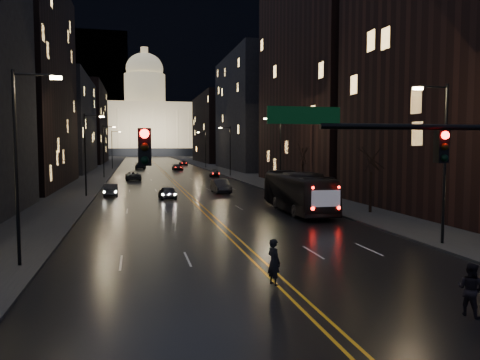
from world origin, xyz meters
TOP-DOWN VIEW (x-y plane):
  - ground at (0.00, 0.00)m, footprint 900.00×900.00m
  - road at (0.00, 130.00)m, footprint 20.00×320.00m
  - sidewalk_left at (-14.00, 130.00)m, footprint 8.00×320.00m
  - sidewalk_right at (14.00, 130.00)m, footprint 8.00×320.00m
  - center_line at (0.00, 130.00)m, footprint 0.62×320.00m
  - building_left_mid at (-21.00, 54.00)m, footprint 12.00×30.00m
  - building_left_far at (-21.00, 92.00)m, footprint 12.00×34.00m
  - building_left_dist at (-21.00, 140.00)m, footprint 12.00×40.00m
  - building_right_near at (21.00, 20.00)m, footprint 12.00×26.00m
  - building_right_tall at (21.00, 50.00)m, footprint 12.00×30.00m
  - building_right_mid at (21.00, 92.00)m, footprint 12.00×34.00m
  - building_right_dist at (21.00, 140.00)m, footprint 12.00×40.00m
  - mountain_ridge at (40.00, 380.00)m, footprint 520.00×60.00m
  - capitol at (0.00, 250.00)m, footprint 90.00×50.00m
  - streetlamp_right_near at (10.81, 10.00)m, footprint 2.13×0.25m
  - streetlamp_left_near at (-10.81, 10.00)m, footprint 2.13×0.25m
  - streetlamp_right_mid at (10.81, 40.00)m, footprint 2.13×0.25m
  - streetlamp_left_mid at (-10.81, 40.00)m, footprint 2.13×0.25m
  - streetlamp_right_far at (10.81, 70.00)m, footprint 2.13×0.25m
  - streetlamp_left_far at (-10.81, 70.00)m, footprint 2.13×0.25m
  - streetlamp_right_dist at (10.81, 100.00)m, footprint 2.13×0.25m
  - streetlamp_left_dist at (-10.81, 100.00)m, footprint 2.13×0.25m
  - tree_right_mid at (13.00, 22.00)m, footprint 2.40×2.40m
  - tree_right_far at (13.00, 38.00)m, footprint 2.40×2.40m
  - bus at (7.64, 24.56)m, footprint 3.17×12.19m
  - oncoming_car_a at (-2.50, 36.38)m, footprint 1.91×4.17m
  - oncoming_car_b at (-8.42, 40.29)m, footprint 1.65×4.37m
  - oncoming_car_c at (-6.12, 64.14)m, footprint 2.64×5.27m
  - oncoming_car_d at (-4.59, 99.15)m, footprint 2.75×5.81m
  - receding_car_a at (4.03, 41.26)m, footprint 1.85×5.01m
  - receding_car_b at (7.86, 68.91)m, footprint 2.31×4.52m
  - receding_car_c at (3.39, 91.68)m, footprint 2.41×4.95m
  - receding_car_d at (7.29, 117.07)m, footprint 2.18×4.62m
  - pedestrian_a at (-0.36, 5.00)m, footprint 0.67×0.81m
  - pedestrian_b at (4.99, 0.31)m, footprint 0.79×0.99m

SIDE VIEW (x-z plane):
  - ground at x=0.00m, z-range 0.00..0.00m
  - road at x=0.00m, z-range 0.00..0.02m
  - center_line at x=0.00m, z-range 0.02..0.03m
  - sidewalk_left at x=-14.00m, z-range 0.00..0.16m
  - sidewalk_right at x=14.00m, z-range 0.00..0.16m
  - receding_car_d at x=7.29m, z-range 0.00..1.28m
  - oncoming_car_a at x=-2.50m, z-range 0.00..1.39m
  - receding_car_c at x=3.39m, z-range 0.00..1.39m
  - oncoming_car_b at x=-8.42m, z-range 0.00..1.42m
  - oncoming_car_c at x=-6.12m, z-range 0.00..1.43m
  - receding_car_b at x=7.86m, z-range 0.00..1.47m
  - receding_car_a at x=4.03m, z-range 0.00..1.64m
  - oncoming_car_d at x=-4.59m, z-range 0.00..1.64m
  - pedestrian_b at x=4.99m, z-range 0.00..1.79m
  - pedestrian_a at x=-0.36m, z-range 0.00..1.90m
  - bus at x=7.64m, z-range 0.00..3.37m
  - tree_right_mid at x=13.00m, z-range 1.20..7.85m
  - tree_right_far at x=13.00m, z-range 1.20..7.85m
  - streetlamp_right_near at x=10.81m, z-range 0.58..9.58m
  - streetlamp_left_near at x=-10.81m, z-range 0.58..9.58m
  - streetlamp_right_mid at x=10.81m, z-range 0.58..9.58m
  - streetlamp_left_mid at x=-10.81m, z-range 0.58..9.58m
  - streetlamp_right_far at x=10.81m, z-range 0.58..9.58m
  - streetlamp_left_far at x=-10.81m, z-range 0.58..9.58m
  - streetlamp_right_dist at x=10.81m, z-range 0.58..9.58m
  - streetlamp_left_dist at x=-10.81m, z-range 0.58..9.58m
  - building_left_far at x=-21.00m, z-range 0.00..20.00m
  - building_right_dist at x=21.00m, z-range 0.00..22.00m
  - building_left_dist at x=-21.00m, z-range 0.00..24.00m
  - building_right_near at x=21.00m, z-range 0.00..24.00m
  - building_right_mid at x=21.00m, z-range 0.00..26.00m
  - building_left_mid at x=-21.00m, z-range 0.00..28.00m
  - capitol at x=0.00m, z-range -12.10..46.40m
  - building_right_tall at x=21.00m, z-range 0.00..38.00m
  - mountain_ridge at x=40.00m, z-range 0.00..130.00m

